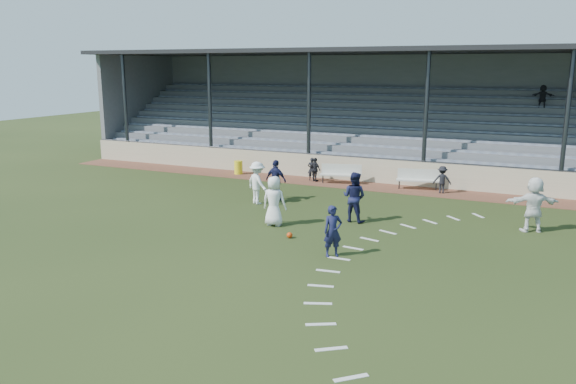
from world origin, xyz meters
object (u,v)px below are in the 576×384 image
Objects in this scene: football at (290,235)px; player_navy_lead at (333,231)px; bench_left at (341,172)px; trash_bin at (238,167)px; player_white_lead at (274,201)px; bench_right at (418,177)px.

player_navy_lead reaches higher than football.
bench_left is 2.85× the size of trash_bin.
player_white_lead reaches higher than football.
player_navy_lead is (1.97, -1.15, 0.70)m from football.
bench_left reaches higher than football.
trash_bin is (-5.84, 0.02, -0.21)m from bench_left.
bench_left is 3.80m from bench_right.
trash_bin is at bearing 168.98° from bench_right.
bench_left is 11.01m from player_navy_lead.
trash_bin is at bearing -56.70° from player_white_lead.
bench_left is 9.44m from football.
football is at bearing 111.33° from player_navy_lead.
player_navy_lead is at bearing 139.62° from player_white_lead.
player_white_lead is at bearing -53.11° from trash_bin.
bench_right is 9.07m from player_white_lead.
football is at bearing -52.08° from trash_bin.
player_white_lead reaches higher than bench_right.
bench_left is 1.11× the size of player_white_lead.
player_white_lead is at bearing 134.25° from football.
football is (-2.35, -9.55, -0.48)m from bench_right.
bench_right is 9.85m from football.
football is at bearing -95.28° from bench_left.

